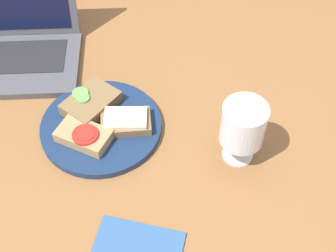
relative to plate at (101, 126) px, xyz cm
name	(u,v)px	position (x,y,z in cm)	size (l,w,h in cm)	color
wooden_table	(150,146)	(9.97, -3.74, -2.27)	(140.00, 140.00, 3.00)	brown
plate	(101,126)	(0.00, 0.00, 0.00)	(24.89, 24.89, 1.55)	navy
sandwich_with_tomato	(84,137)	(-3.01, -4.28, 2.13)	(12.12, 10.34, 3.00)	#A88456
sandwich_with_cheese	(126,121)	(5.20, -0.57, 2.05)	(10.35, 6.93, 2.74)	brown
sandwich_with_cucumber	(91,103)	(-2.18, 4.81, 2.13)	(13.19, 13.55, 3.08)	brown
wine_glass	(243,127)	(27.17, -7.98, 8.03)	(8.39, 8.39, 13.83)	white
laptop	(0,40)	(-23.82, 23.56, 3.90)	(35.86, 25.13, 21.92)	#4C4C51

